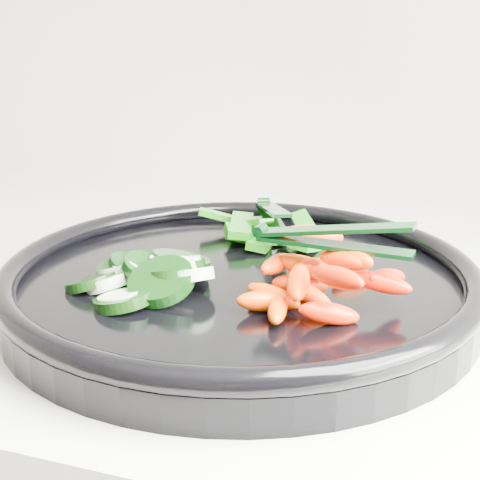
% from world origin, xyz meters
% --- Properties ---
extents(veggie_tray, '(0.50, 0.50, 0.04)m').
position_xyz_m(veggie_tray, '(0.39, 1.61, 0.95)').
color(veggie_tray, black).
rests_on(veggie_tray, counter).
extents(cucumber_pile, '(0.12, 0.13, 0.04)m').
position_xyz_m(cucumber_pile, '(0.32, 1.58, 0.96)').
color(cucumber_pile, black).
rests_on(cucumber_pile, veggie_tray).
extents(carrot_pile, '(0.12, 0.14, 0.05)m').
position_xyz_m(carrot_pile, '(0.46, 1.58, 0.98)').
color(carrot_pile, '#E34400').
rests_on(carrot_pile, veggie_tray).
extents(pepper_pile, '(0.14, 0.09, 0.04)m').
position_xyz_m(pepper_pile, '(0.38, 1.71, 0.96)').
color(pepper_pile, '#19700A').
rests_on(pepper_pile, veggie_tray).
extents(tong_carrot, '(0.11, 0.03, 0.02)m').
position_xyz_m(tong_carrot, '(0.46, 1.58, 1.00)').
color(tong_carrot, black).
rests_on(tong_carrot, carrot_pile).
extents(tong_pepper, '(0.06, 0.11, 0.02)m').
position_xyz_m(tong_pepper, '(0.38, 1.71, 0.98)').
color(tong_pepper, black).
rests_on(tong_pepper, pepper_pile).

